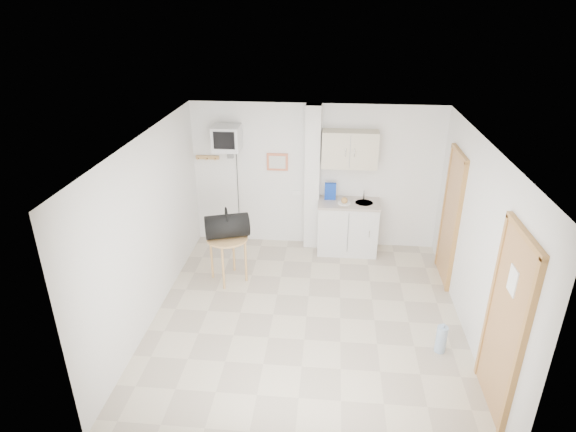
# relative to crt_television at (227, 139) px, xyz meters

# --- Properties ---
(ground) EXTENTS (4.50, 4.50, 0.00)m
(ground) POSITION_rel_crt_television_xyz_m (1.45, -2.02, -1.94)
(ground) COLOR beige
(ground) RESTS_ON ground
(room_envelope) EXTENTS (4.24, 4.54, 2.55)m
(room_envelope) POSITION_rel_crt_television_xyz_m (1.69, -1.93, -0.40)
(room_envelope) COLOR white
(room_envelope) RESTS_ON ground
(kitchenette) EXTENTS (1.03, 0.58, 2.10)m
(kitchenette) POSITION_rel_crt_television_xyz_m (2.02, -0.02, -1.13)
(kitchenette) COLOR silver
(kitchenette) RESTS_ON ground
(crt_television) EXTENTS (0.44, 0.45, 2.15)m
(crt_television) POSITION_rel_crt_television_xyz_m (0.00, 0.00, 0.00)
(crt_television) COLOR slate
(crt_television) RESTS_ON ground
(round_table) EXTENTS (0.63, 0.63, 0.74)m
(round_table) POSITION_rel_crt_television_xyz_m (0.19, -1.16, -1.30)
(round_table) COLOR #A57D45
(round_table) RESTS_ON ground
(duffel_bag) EXTENTS (0.73, 0.55, 0.48)m
(duffel_bag) POSITION_rel_crt_television_xyz_m (0.19, -1.14, -1.02)
(duffel_bag) COLOR black
(duffel_bag) RESTS_ON round_table
(water_bottle) EXTENTS (0.14, 0.14, 0.41)m
(water_bottle) POSITION_rel_crt_television_xyz_m (3.15, -2.58, -1.75)
(water_bottle) COLOR #8FAAC8
(water_bottle) RESTS_ON ground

